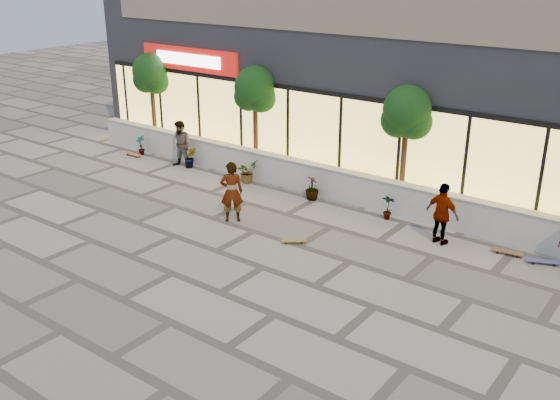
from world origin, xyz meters
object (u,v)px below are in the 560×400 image
Objects in this scene: tree_mideast at (407,115)px; skater_left at (181,145)px; skater_center at (232,192)px; skater_right_near at (442,214)px; tree_midwest at (255,92)px; skateboard_left at (133,154)px; skateboard_right_near at (508,252)px; skateboard_right_far at (544,261)px; tree_west at (151,76)px; skateboard_center at (294,241)px.

skater_left is (-8.50, -1.40, -2.09)m from tree_mideast.
skater_center is 6.16m from skater_right_near.
skateboard_left is at bearing -162.63° from tree_midwest.
tree_mideast is 4.66× the size of skateboard_left.
tree_mideast is 2.08× the size of skater_center.
skater_center is at bearing -59.56° from tree_midwest.
tree_mideast is 4.63× the size of skateboard_right_near.
skateboard_right_near is at bearing 157.14° from skateboard_right_far.
tree_west reaches higher than skater_center.
skateboard_right_far is (16.40, -1.50, -2.90)m from tree_west.
skater_left is 1.01× the size of skater_right_near.
skater_left is at bearing 10.19° from skater_right_near.
tree_mideast reaches higher than skater_left.
tree_midwest is 6.09m from skateboard_left.
skater_left is at bearing -25.01° from tree_west.
tree_midwest is at bearing -101.11° from skater_center.
skateboard_center is at bearing -177.11° from skateboard_right_far.
skateboard_right_near is (3.96, -1.50, -2.90)m from tree_mideast.
tree_mideast is 2.18× the size of skater_left.
tree_west is 9.24m from skater_center.
skater_right_near is 4.18m from skateboard_center.
tree_west reaches higher than skateboard_center.
tree_midwest and tree_mideast have the same top height.
skater_center reaches higher than skateboard_center.
tree_mideast reaches higher than skateboard_right_far.
skateboard_right_near is at bearing -8.56° from tree_midwest.
tree_midwest is (5.50, 0.00, 0.00)m from tree_west.
skateboard_right_near is (9.96, -1.50, -2.90)m from tree_midwest.
tree_west is at bearing 4.99° from skater_right_near.
tree_west is 2.08× the size of skater_center.
skateboard_left is (-5.11, -1.60, -2.90)m from tree_midwest.
tree_midwest is 4.63× the size of skateboard_right_near.
skateboard_right_near is 0.93m from skateboard_right_far.
skater_right_near is (2.19, -1.93, -2.09)m from tree_mideast.
skateboard_center is (-1.09, -4.39, -2.91)m from tree_mideast.
tree_west reaches higher than skater_left.
tree_mideast is 5.38m from skateboard_center.
tree_west is 3.34m from skateboard_left.
skater_right_near reaches higher than skateboard_center.
skater_center reaches higher than skater_right_near.
skateboard_center is (10.41, -4.39, -2.91)m from tree_west.
tree_midwest is at bearing 180.00° from tree_mideast.
skater_left is at bearing 173.21° from skateboard_right_near.
skater_left is 13.42m from skateboard_right_far.
tree_west reaches higher than skateboard_right_near.
skateboard_center is (-3.28, -2.46, -0.82)m from skater_right_near.
skateboard_center is (7.41, -2.99, -0.83)m from skater_left.
skateboard_right_near is (7.49, 2.70, -0.86)m from skater_center.
skateboard_right_near is at bearing 1.03° from skateboard_left.
skater_left is (-2.50, -1.40, -2.09)m from tree_midwest.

